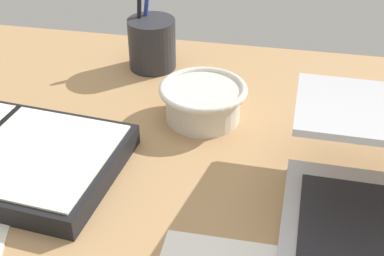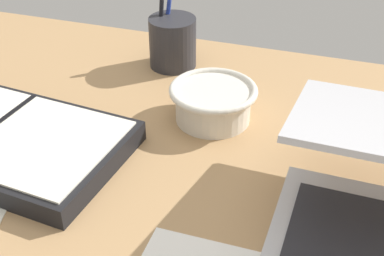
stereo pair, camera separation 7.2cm
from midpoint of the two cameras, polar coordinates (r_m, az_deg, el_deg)
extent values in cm
cube|color=tan|center=(70.18, -2.41, -9.45)|extent=(140.00, 100.00, 2.00)
cylinder|color=silver|center=(85.24, -1.23, 2.52)|extent=(11.94, 11.94, 5.34)
torus|color=silver|center=(83.87, -1.25, 4.08)|extent=(14.05, 14.05, 1.12)
cylinder|color=#28282D|center=(100.62, -6.35, 8.86)|extent=(8.78, 8.78, 9.41)
cylinder|color=black|center=(100.50, -7.73, 10.31)|extent=(1.00, 2.70, 12.47)
cylinder|color=#233899|center=(101.42, -7.12, 10.78)|extent=(2.15, 2.16, 13.14)
cube|color=silver|center=(77.10, -18.36, -2.73)|extent=(20.11, 21.26, 0.30)
camera|label=1|loc=(0.04, -92.86, -1.94)|focal=50.00mm
camera|label=2|loc=(0.04, 87.14, 1.94)|focal=50.00mm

